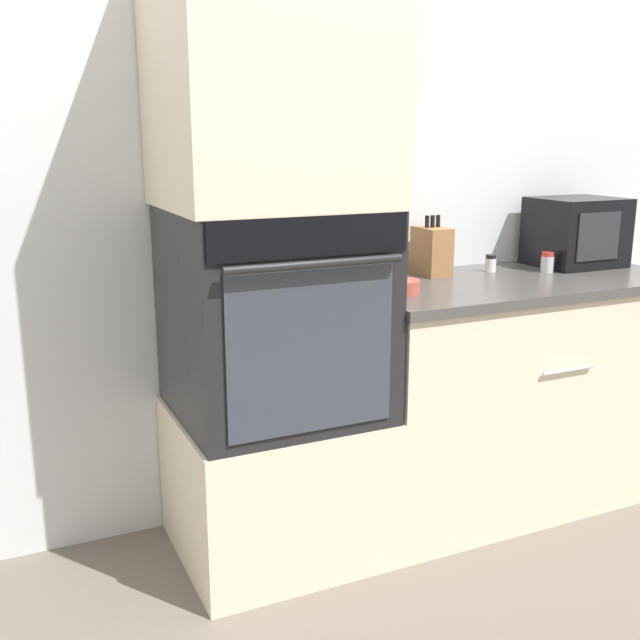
% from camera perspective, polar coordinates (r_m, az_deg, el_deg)
% --- Properties ---
extents(ground_plane, '(12.00, 12.00, 0.00)m').
position_cam_1_polar(ground_plane, '(2.60, 6.34, -18.28)').
color(ground_plane, '#6B6056').
extents(wall_back, '(8.00, 0.05, 2.50)m').
position_cam_1_polar(wall_back, '(2.76, 0.19, 11.14)').
color(wall_back, silver).
rests_on(wall_back, ground_plane).
extents(oven_cabinet_base, '(0.65, 0.60, 0.50)m').
position_cam_1_polar(oven_cabinet_base, '(2.59, -3.37, -12.06)').
color(oven_cabinet_base, beige).
rests_on(oven_cabinet_base, ground_plane).
extents(wall_oven, '(0.63, 0.64, 0.67)m').
position_cam_1_polar(wall_oven, '(2.39, -3.54, 0.61)').
color(wall_oven, black).
rests_on(wall_oven, oven_cabinet_base).
extents(oven_cabinet_upper, '(0.65, 0.60, 0.79)m').
position_cam_1_polar(oven_cabinet_upper, '(2.34, -3.85, 18.27)').
color(oven_cabinet_upper, beige).
rests_on(oven_cabinet_upper, wall_oven).
extents(counter_unit, '(1.29, 0.63, 0.87)m').
position_cam_1_polar(counter_unit, '(2.98, 14.09, -5.10)').
color(counter_unit, beige).
rests_on(counter_unit, ground_plane).
extents(microwave, '(0.33, 0.29, 0.27)m').
position_cam_1_polar(microwave, '(3.20, 18.92, 6.37)').
color(microwave, black).
rests_on(microwave, counter_unit).
extents(knife_block, '(0.10, 0.15, 0.22)m').
position_cam_1_polar(knife_block, '(2.86, 8.50, 5.24)').
color(knife_block, olive).
rests_on(knife_block, counter_unit).
extents(bowl, '(0.13, 0.13, 0.05)m').
position_cam_1_polar(bowl, '(2.51, 6.11, 2.54)').
color(bowl, '#B24C42').
rests_on(bowl, counter_unit).
extents(condiment_jar_near, '(0.04, 0.04, 0.09)m').
position_cam_1_polar(condiment_jar_near, '(2.64, 4.82, 3.61)').
color(condiment_jar_near, brown).
rests_on(condiment_jar_near, counter_unit).
extents(condiment_jar_mid, '(0.05, 0.05, 0.08)m').
position_cam_1_polar(condiment_jar_mid, '(3.01, 16.93, 4.22)').
color(condiment_jar_mid, silver).
rests_on(condiment_jar_mid, counter_unit).
extents(condiment_jar_far, '(0.04, 0.04, 0.07)m').
position_cam_1_polar(condiment_jar_far, '(2.97, 12.86, 4.23)').
color(condiment_jar_far, silver).
rests_on(condiment_jar_far, counter_unit).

